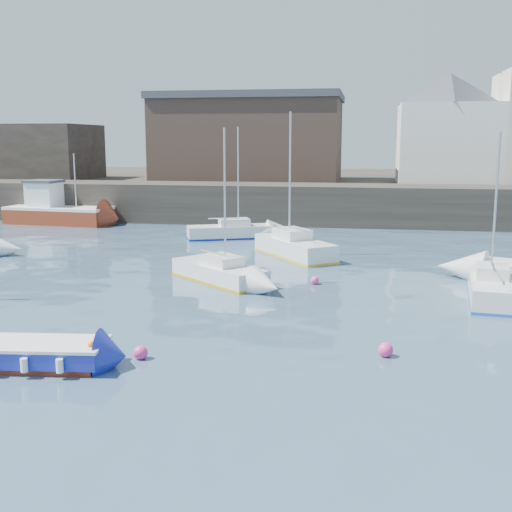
% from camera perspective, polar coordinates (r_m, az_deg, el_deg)
% --- Properties ---
extents(water, '(220.00, 220.00, 0.00)m').
position_cam_1_polar(water, '(16.44, -7.39, -12.56)').
color(water, '#2D4760').
rests_on(water, ground).
extents(quay_wall, '(90.00, 5.00, 3.00)m').
position_cam_1_polar(quay_wall, '(49.90, 4.56, 4.63)').
color(quay_wall, '#28231E').
rests_on(quay_wall, ground).
extents(land_strip, '(90.00, 32.00, 2.80)m').
position_cam_1_polar(land_strip, '(67.78, 6.01, 5.99)').
color(land_strip, '#28231E').
rests_on(land_strip, ground).
extents(bldg_east_d, '(11.14, 11.14, 8.95)m').
position_cam_1_polar(bldg_east_d, '(56.32, 16.72, 10.85)').
color(bldg_east_d, white).
rests_on(bldg_east_d, land_strip).
extents(warehouse, '(16.40, 10.40, 7.60)m').
position_cam_1_polar(warehouse, '(58.42, -0.58, 10.50)').
color(warehouse, '#3D2D26').
rests_on(warehouse, land_strip).
extents(bldg_west, '(14.00, 8.00, 5.00)m').
position_cam_1_polar(bldg_west, '(65.20, -20.36, 8.69)').
color(bldg_west, '#353028').
rests_on(bldg_west, land_strip).
extents(blue_dinghy, '(4.05, 2.24, 0.74)m').
position_cam_1_polar(blue_dinghy, '(19.39, -18.87, -8.16)').
color(blue_dinghy, maroon).
rests_on(blue_dinghy, ground).
extents(fishing_boat, '(8.38, 3.85, 5.38)m').
position_cam_1_polar(fishing_boat, '(52.01, -17.36, 3.91)').
color(fishing_boat, maroon).
rests_on(fishing_boat, ground).
extents(sailboat_b, '(5.15, 4.83, 6.89)m').
position_cam_1_polar(sailboat_b, '(29.26, -3.31, -1.41)').
color(sailboat_b, silver).
rests_on(sailboat_b, ground).
extents(sailboat_c, '(2.20, 5.24, 6.69)m').
position_cam_1_polar(sailboat_c, '(27.44, 20.16, -2.68)').
color(sailboat_c, silver).
rests_on(sailboat_c, ground).
extents(sailboat_f, '(5.16, 6.03, 7.89)m').
position_cam_1_polar(sailboat_f, '(35.51, 3.42, 0.83)').
color(sailboat_f, silver).
rests_on(sailboat_f, ground).
extents(sailboat_h, '(5.87, 3.74, 7.21)m').
position_cam_1_polar(sailboat_h, '(42.23, -2.27, 2.23)').
color(sailboat_h, silver).
rests_on(sailboat_h, ground).
extents(buoy_near, '(0.43, 0.43, 0.43)m').
position_cam_1_polar(buoy_near, '(19.44, -10.21, -8.99)').
color(buoy_near, '#FF3789').
rests_on(buoy_near, ground).
extents(buoy_mid, '(0.45, 0.45, 0.45)m').
position_cam_1_polar(buoy_mid, '(19.73, 11.43, -8.74)').
color(buoy_mid, '#FF3789').
rests_on(buoy_mid, ground).
extents(buoy_far, '(0.38, 0.38, 0.38)m').
position_cam_1_polar(buoy_far, '(28.87, 5.24, -2.51)').
color(buoy_far, '#FF3789').
rests_on(buoy_far, ground).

